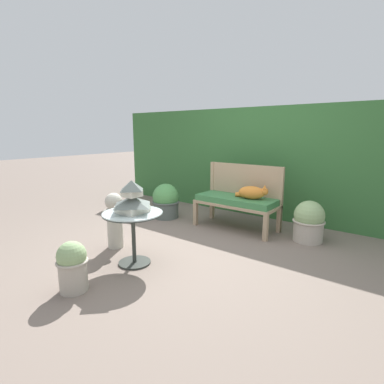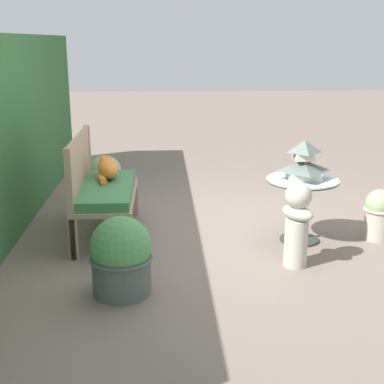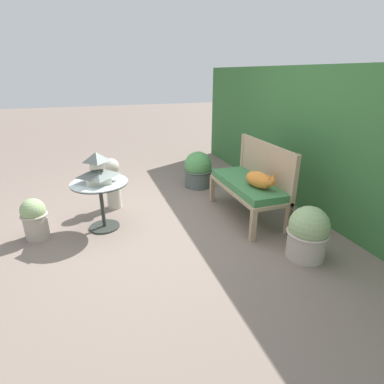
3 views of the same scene
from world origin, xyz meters
TOP-DOWN VIEW (x-y plane):
  - ground at (0.00, 0.00)m, footprint 30.00×30.00m
  - foliage_hedge_back at (0.00, 2.36)m, footprint 6.40×0.83m
  - garden_bench at (0.01, 1.12)m, footprint 1.24×0.52m
  - bench_backrest at (0.01, 1.36)m, footprint 1.24×0.06m
  - cat at (0.26, 1.13)m, footprint 0.51×0.28m
  - patio_table at (-0.26, -0.67)m, footprint 0.66×0.66m
  - pagoda_birdhouse at (-0.26, -0.67)m, footprint 0.37×0.37m
  - garden_bust at (-0.82, -0.49)m, footprint 0.35×0.31m
  - potted_plant_bench_right at (-1.24, 0.90)m, footprint 0.47×0.47m
  - potted_plant_table_far at (1.05, 1.25)m, footprint 0.42×0.42m
  - potted_plant_table_near at (-0.25, -1.41)m, footprint 0.29×0.29m

SIDE VIEW (x-z plane):
  - ground at x=0.00m, z-range 0.00..0.00m
  - potted_plant_table_near at x=-0.25m, z-range 0.01..0.49m
  - potted_plant_table_far at x=1.05m, z-range -0.01..0.55m
  - potted_plant_bench_right at x=-1.24m, z-range -0.01..0.57m
  - garden_bust at x=-0.82m, z-range 0.03..0.73m
  - garden_bench at x=0.01m, z-range 0.17..0.66m
  - patio_table at x=-0.26m, z-range 0.17..0.76m
  - cat at x=0.26m, z-range 0.48..0.70m
  - bench_backrest at x=0.01m, z-range 0.19..1.15m
  - pagoda_birdhouse at x=-0.26m, z-range 0.57..0.92m
  - foliage_hedge_back at x=0.00m, z-range 0.00..1.86m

